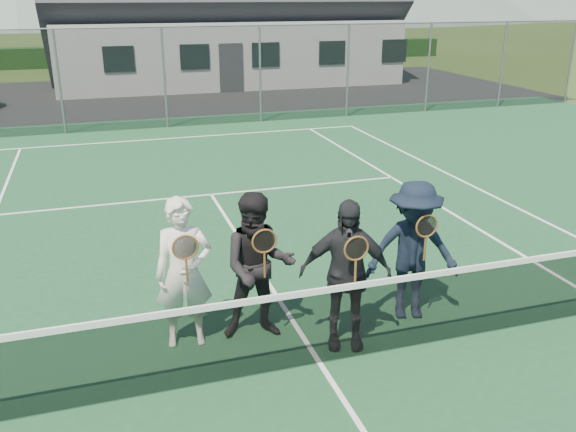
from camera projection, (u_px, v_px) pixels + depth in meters
name	position (u px, v px, depth m)	size (l,w,h in m)	color
ground	(148.00, 96.00, 24.74)	(220.00, 220.00, 0.00)	#2F4418
court_surface	(320.00, 364.00, 6.84)	(30.00, 30.00, 0.02)	#1C4C2B
tarmac_carpark	(43.00, 101.00, 23.59)	(40.00, 12.00, 0.01)	black
hedge_row	(127.00, 55.00, 35.28)	(40.00, 1.20, 1.10)	black
court_markings	(320.00, 363.00, 6.83)	(11.03, 23.83, 0.01)	white
tennis_net	(321.00, 323.00, 6.65)	(11.68, 0.08, 1.10)	slate
perimeter_fence	(164.00, 78.00, 18.40)	(30.07, 0.07, 3.02)	slate
player_a	(184.00, 273.00, 6.95)	(0.70, 0.53, 1.80)	white
player_b	(259.00, 267.00, 7.12)	(0.99, 0.84, 1.80)	black
player_c	(345.00, 274.00, 6.93)	(1.14, 0.76, 1.80)	black
player_d	(413.00, 251.00, 7.55)	(1.30, 0.95, 1.80)	black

